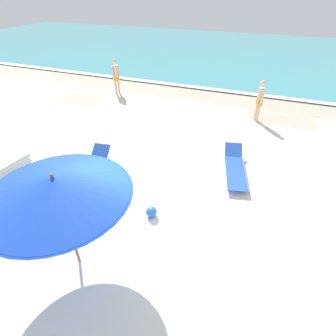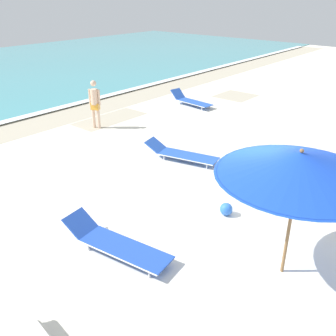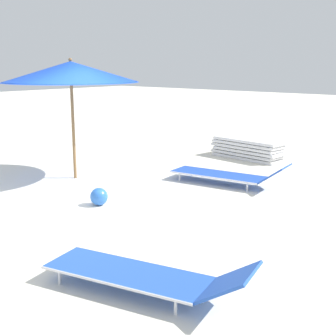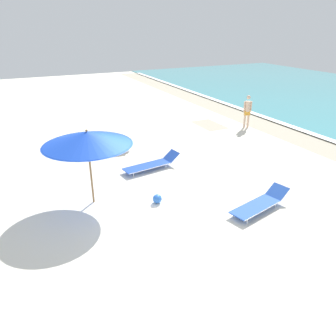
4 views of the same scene
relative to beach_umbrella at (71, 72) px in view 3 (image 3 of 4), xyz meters
name	(u,v)px [view 3 (image 3 of 4)]	position (x,y,z in m)	size (l,w,h in m)	color
ground_plane	(86,211)	(1.14, 1.69, -2.23)	(60.00, 60.00, 0.16)	silver
beach_umbrella	(71,72)	(0.00, 0.00, 0.00)	(2.69, 2.69, 2.42)	olive
lounger_stack	(248,149)	(-4.07, 1.65, -1.90)	(0.82, 1.96, 0.49)	white
sun_lounger_under_umbrella	(147,275)	(2.68, 4.50, -1.94)	(1.11, 2.33, 0.48)	blue
sun_lounger_near_water_left	(229,174)	(-1.59, 2.72, -1.94)	(0.92, 2.39, 0.51)	blue
beach_ball	(99,197)	(0.95, 1.81, -2.00)	(0.30, 0.30, 0.30)	blue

